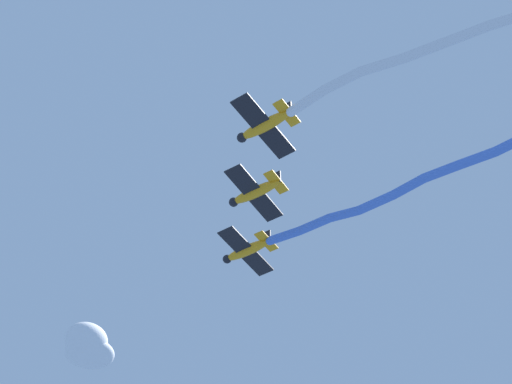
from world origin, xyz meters
TOP-DOWN VIEW (x-y plane):
  - airplane_lead at (4.76, -2.25)m, footprint 7.35×5.75m
  - smoke_trail_lead at (13.35, -19.04)m, footprint 14.96×30.04m
  - airplane_left_wing at (1.89, -9.29)m, footprint 7.32×5.76m
  - airplane_right_wing at (-0.99, -16.34)m, footprint 7.40×5.77m
  - smoke_trail_right_wing at (9.10, -30.89)m, footprint 20.54×23.50m
  - cloud_west at (-0.06, 34.38)m, footprint 8.92×9.29m

SIDE VIEW (x-z plane):
  - smoke_trail_lead at x=13.35m, z-range 55.14..58.53m
  - airplane_lead at x=4.76m, z-range 57.30..59.18m
  - airplane_left_wing at x=1.89m, z-range 57.55..59.43m
  - airplane_right_wing at x=-0.99m, z-range 57.80..59.68m
  - smoke_trail_right_wing at x=9.10m, z-range 58.14..60.65m
  - cloud_west at x=-0.06m, z-range 66.22..70.21m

